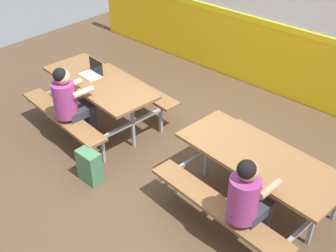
{
  "coord_description": "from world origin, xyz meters",
  "views": [
    {
      "loc": [
        2.9,
        -3.28,
        3.54
      ],
      "look_at": [
        0.0,
        -0.05,
        0.55
      ],
      "focal_mm": 44.56,
      "sensor_mm": 36.0,
      "label": 1
    }
  ],
  "objects_px": {
    "picnic_table_right": "(257,168)",
    "laptop_silver": "(92,72)",
    "student_further": "(248,198)",
    "backpack_dark": "(90,166)",
    "picnic_table_left": "(100,91)",
    "student_nearer": "(70,101)"
  },
  "relations": [
    {
      "from": "picnic_table_right",
      "to": "laptop_silver",
      "type": "xyz_separation_m",
      "value": [
        -2.79,
        0.01,
        0.21
      ]
    },
    {
      "from": "student_further",
      "to": "backpack_dark",
      "type": "xyz_separation_m",
      "value": [
        -1.99,
        -0.38,
        -0.49
      ]
    },
    {
      "from": "picnic_table_left",
      "to": "student_further",
      "type": "relative_size",
      "value": 1.58
    },
    {
      "from": "picnic_table_left",
      "to": "laptop_silver",
      "type": "bearing_deg",
      "value": 163.85
    },
    {
      "from": "student_further",
      "to": "student_nearer",
      "type": "bearing_deg",
      "value": -179.4
    },
    {
      "from": "picnic_table_left",
      "to": "student_nearer",
      "type": "height_order",
      "value": "student_nearer"
    },
    {
      "from": "student_further",
      "to": "laptop_silver",
      "type": "height_order",
      "value": "student_further"
    },
    {
      "from": "picnic_table_right",
      "to": "student_further",
      "type": "relative_size",
      "value": 1.58
    },
    {
      "from": "laptop_silver",
      "to": "picnic_table_left",
      "type": "bearing_deg",
      "value": -16.15
    },
    {
      "from": "laptop_silver",
      "to": "backpack_dark",
      "type": "height_order",
      "value": "laptop_silver"
    },
    {
      "from": "picnic_table_right",
      "to": "student_nearer",
      "type": "distance_m",
      "value": 2.58
    },
    {
      "from": "picnic_table_left",
      "to": "student_nearer",
      "type": "xyz_separation_m",
      "value": [
        0.1,
        -0.57,
        0.13
      ]
    },
    {
      "from": "picnic_table_right",
      "to": "backpack_dark",
      "type": "relative_size",
      "value": 4.34
    },
    {
      "from": "student_nearer",
      "to": "picnic_table_right",
      "type": "bearing_deg",
      "value": 13.75
    },
    {
      "from": "picnic_table_left",
      "to": "student_nearer",
      "type": "bearing_deg",
      "value": -80.3
    },
    {
      "from": "picnic_table_left",
      "to": "student_nearer",
      "type": "distance_m",
      "value": 0.59
    },
    {
      "from": "picnic_table_left",
      "to": "student_further",
      "type": "bearing_deg",
      "value": -10.78
    },
    {
      "from": "picnic_table_right",
      "to": "laptop_silver",
      "type": "distance_m",
      "value": 2.8
    },
    {
      "from": "picnic_table_left",
      "to": "picnic_table_right",
      "type": "height_order",
      "value": "same"
    },
    {
      "from": "student_further",
      "to": "backpack_dark",
      "type": "bearing_deg",
      "value": -169.32
    },
    {
      "from": "backpack_dark",
      "to": "student_further",
      "type": "bearing_deg",
      "value": 10.68
    },
    {
      "from": "laptop_silver",
      "to": "backpack_dark",
      "type": "distance_m",
      "value": 1.53
    }
  ]
}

